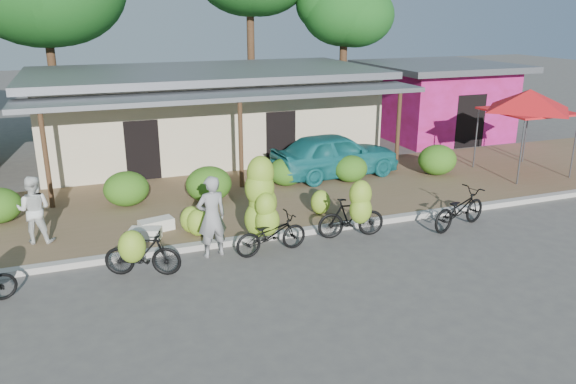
% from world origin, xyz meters
% --- Properties ---
extents(ground, '(100.00, 100.00, 0.00)m').
position_xyz_m(ground, '(0.00, 0.00, 0.00)').
color(ground, '#4F4C4A').
rests_on(ground, ground).
extents(sidewalk, '(60.00, 6.00, 0.12)m').
position_xyz_m(sidewalk, '(0.00, 5.00, 0.06)').
color(sidewalk, brown).
rests_on(sidewalk, ground).
extents(curb, '(60.00, 0.25, 0.15)m').
position_xyz_m(curb, '(0.00, 2.00, 0.07)').
color(curb, '#A8A399').
rests_on(curb, ground).
extents(shop_main, '(13.00, 8.50, 3.35)m').
position_xyz_m(shop_main, '(0.00, 10.93, 1.72)').
color(shop_main, beige).
rests_on(shop_main, ground).
extents(shop_pink, '(6.00, 6.00, 3.25)m').
position_xyz_m(shop_pink, '(10.50, 10.99, 1.67)').
color(shop_pink, '#C81E8D').
rests_on(shop_pink, ground).
extents(tree_near_right, '(4.24, 4.05, 7.12)m').
position_xyz_m(tree_near_right, '(7.31, 14.61, 5.53)').
color(tree_near_right, '#4B2E1E').
rests_on(tree_near_right, ground).
extents(hedge_1, '(1.28, 1.15, 1.00)m').
position_xyz_m(hedge_1, '(-3.58, 5.53, 0.62)').
color(hedge_1, '#2E6316').
rests_on(hedge_1, sidewalk).
extents(hedge_2, '(1.34, 1.20, 1.04)m').
position_xyz_m(hedge_2, '(-1.28, 5.08, 0.64)').
color(hedge_2, '#2E6316').
rests_on(hedge_2, sidewalk).
extents(hedge_3, '(1.16, 1.04, 0.90)m').
position_xyz_m(hedge_3, '(1.39, 5.77, 0.57)').
color(hedge_3, '#2E6316').
rests_on(hedge_3, sidewalk).
extents(hedge_4, '(1.12, 1.01, 0.87)m').
position_xyz_m(hedge_4, '(3.49, 5.43, 0.56)').
color(hedge_4, '#2E6316').
rests_on(hedge_4, sidewalk).
extents(hedge_5, '(1.32, 1.19, 1.03)m').
position_xyz_m(hedge_5, '(6.62, 5.15, 0.63)').
color(hedge_5, '#2E6316').
rests_on(hedge_5, sidewalk).
extents(red_canopy, '(3.50, 3.50, 2.86)m').
position_xyz_m(red_canopy, '(9.50, 4.38, 2.61)').
color(red_canopy, '#59595E').
rests_on(red_canopy, sidewalk).
extents(bike_left, '(1.72, 1.36, 1.29)m').
position_xyz_m(bike_left, '(-3.69, 0.93, 0.58)').
color(bike_left, black).
rests_on(bike_left, ground).
extents(bike_center, '(1.85, 1.27, 2.24)m').
position_xyz_m(bike_center, '(-0.72, 1.50, 0.90)').
color(bike_center, black).
rests_on(bike_center, ground).
extents(bike_right, '(1.78, 1.23, 1.67)m').
position_xyz_m(bike_right, '(1.50, 1.25, 0.70)').
color(bike_right, black).
rests_on(bike_right, ground).
extents(bike_far_right, '(2.09, 1.25, 1.04)m').
position_xyz_m(bike_far_right, '(4.46, 1.01, 0.52)').
color(bike_far_right, black).
rests_on(bike_far_right, ground).
extents(loose_banana_a, '(0.56, 0.47, 0.70)m').
position_xyz_m(loose_banana_a, '(-2.13, 2.55, 0.47)').
color(loose_banana_a, '#97B92E').
rests_on(loose_banana_a, sidewalk).
extents(loose_banana_b, '(0.55, 0.47, 0.69)m').
position_xyz_m(loose_banana_b, '(-2.24, 2.82, 0.46)').
color(loose_banana_b, '#97B92E').
rests_on(loose_banana_b, sidewalk).
extents(loose_banana_c, '(0.55, 0.47, 0.68)m').
position_xyz_m(loose_banana_c, '(1.34, 2.94, 0.46)').
color(loose_banana_c, '#97B92E').
rests_on(loose_banana_c, sidewalk).
extents(sack_near, '(0.92, 0.58, 0.30)m').
position_xyz_m(sack_near, '(-3.06, 3.27, 0.27)').
color(sack_near, silver).
rests_on(sack_near, sidewalk).
extents(sack_far, '(0.84, 0.63, 0.28)m').
position_xyz_m(sack_far, '(-3.40, 2.79, 0.26)').
color(sack_far, silver).
rests_on(sack_far, sidewalk).
extents(vendor, '(0.78, 0.58, 1.94)m').
position_xyz_m(vendor, '(-2.00, 1.51, 0.97)').
color(vendor, gray).
rests_on(vendor, ground).
extents(bystander, '(0.94, 0.82, 1.65)m').
position_xyz_m(bystander, '(-5.85, 3.52, 0.95)').
color(bystander, silver).
rests_on(bystander, sidewalk).
extents(teal_van, '(4.52, 2.13, 1.49)m').
position_xyz_m(teal_van, '(3.28, 6.20, 0.87)').
color(teal_van, '#196F73').
rests_on(teal_van, sidewalk).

